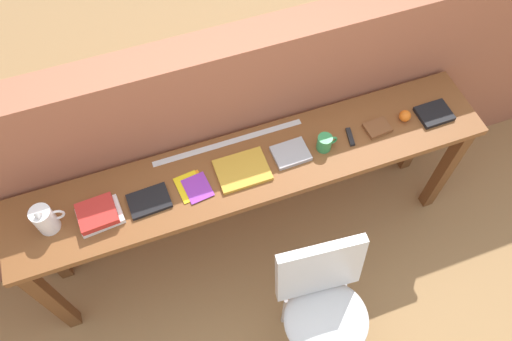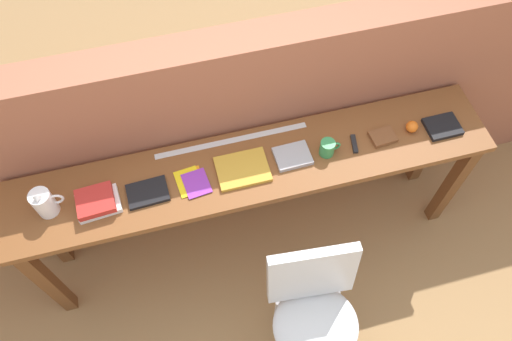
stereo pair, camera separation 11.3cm
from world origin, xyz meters
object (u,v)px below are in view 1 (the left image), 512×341
Objects in this scene: magazine_cycling at (149,201)px; multitool_folded at (350,137)px; mug at (325,143)px; book_stack_leftmost at (99,215)px; book_repair_rightmost at (434,114)px; pamphlet_pile_colourful at (193,187)px; chair_white_moulded at (324,302)px; book_open_centre at (242,170)px; leather_journal_brown at (377,128)px; sports_ball_small at (405,116)px; pitcher_white at (45,219)px.

multitool_folded is (1.08, 0.02, -0.00)m from magazine_cycling.
magazine_cycling is 1.80× the size of mug.
book_stack_leftmost reaches higher than magazine_cycling.
book_repair_rightmost is (1.57, -0.00, 0.00)m from magazine_cycling.
pamphlet_pile_colourful is 0.86m from multitool_folded.
multitool_folded is (0.15, 0.01, -0.04)m from mug.
book_stack_leftmost reaches higher than book_repair_rightmost.
mug reaches higher than book_stack_leftmost.
chair_white_moulded is at bearing -35.38° from book_stack_leftmost.
book_open_centre is at bearing 178.71° from book_repair_rightmost.
book_stack_leftmost is at bearing -178.71° from pamphlet_pile_colourful.
chair_white_moulded is 0.78m from book_open_centre.
book_stack_leftmost is 0.46m from pamphlet_pile_colourful.
leather_journal_brown is 0.17m from sports_ball_small.
pamphlet_pile_colourful is at bearing -1.89° from pitcher_white.
chair_white_moulded is 0.81m from mug.
mug is at bearing 178.90° from book_repair_rightmost.
book_stack_leftmost reaches higher than chair_white_moulded.
chair_white_moulded is at bearing -136.67° from sports_ball_small.
book_stack_leftmost is 1.08× the size of magazine_cycling.
pitcher_white is 1.55m from multitool_folded.
book_repair_rightmost is at bearing 0.08° from book_stack_leftmost.
book_open_centre is 0.76m from leather_journal_brown.
book_open_centre is at bearing -1.05° from magazine_cycling.
leather_journal_brown is (1.48, 0.02, -0.02)m from book_stack_leftmost.
mug is (0.25, 0.66, 0.40)m from chair_white_moulded.
book_open_centre is (0.48, 0.01, 0.00)m from magazine_cycling.
magazine_cycling reaches higher than chair_white_moulded.
book_open_centre is 4.14× the size of sports_ball_small.
magazine_cycling reaches higher than multitool_folded.
pamphlet_pile_colourful is 1.68× the size of mug.
mug is (1.39, -0.02, -0.03)m from pitcher_white.
chair_white_moulded is 6.86× the size of leather_journal_brown.
pamphlet_pile_colourful is (0.69, -0.02, -0.07)m from pitcher_white.
multitool_folded is 0.49m from book_repair_rightmost.
leather_journal_brown is (1.24, 0.02, 0.00)m from magazine_cycling.
book_stack_leftmost is 0.72m from book_open_centre.
chair_white_moulded is 3.42× the size of book_open_centre.
mug is (0.92, 0.00, 0.04)m from magazine_cycling.
chair_white_moulded is 1.40m from pitcher_white.
leather_journal_brown reaches higher than book_open_centre.
sports_ball_small is at bearing -1.41° from magazine_cycling.
sports_ball_small is at bearing -1.02° from leather_journal_brown.
book_open_centre is at bearing -179.67° from multitool_folded.
book_stack_leftmost is 1.32m from multitool_folded.
leather_journal_brown is (0.16, 0.00, 0.00)m from multitool_folded.
leather_journal_brown reaches higher than chair_white_moulded.
multitool_folded is at bearing 59.14° from chair_white_moulded.
sports_ball_small is (0.16, 0.01, 0.02)m from leather_journal_brown.
book_stack_leftmost is at bearing -179.15° from multitool_folded.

